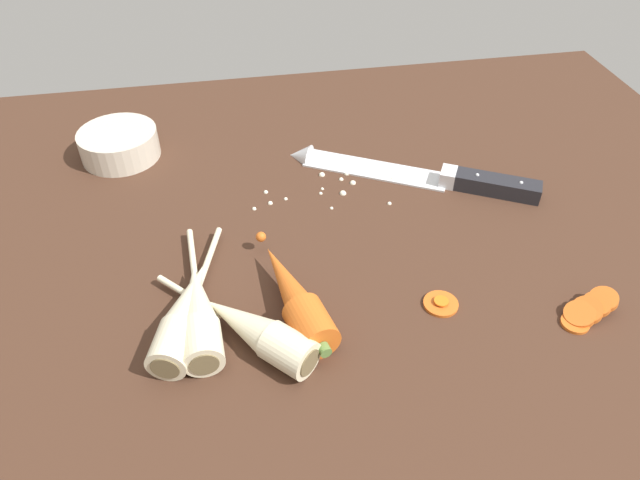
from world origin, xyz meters
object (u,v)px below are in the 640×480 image
Objects in this scene: parsnip_mid_left at (255,330)px; carrot_slice_stack at (588,310)px; parsnip_mid_right at (185,313)px; carrot_slice_stray_near at (441,303)px; whole_carrot at (295,297)px; chefs_knife at (405,172)px; prep_bowl at (119,143)px; parsnip_front at (198,312)px.

carrot_slice_stack is at bearing -4.17° from parsnip_mid_left.
parsnip_mid_right is 26.75cm from carrot_slice_stray_near.
chefs_knife is at bearing 49.75° from whole_carrot.
chefs_knife is 37.05cm from parsnip_mid_right.
chefs_knife is at bearing 47.95° from parsnip_mid_left.
whole_carrot is at bearing -59.32° from prep_bowl.
carrot_slice_stray_near is (-14.55, 4.16, -0.47)cm from carrot_slice_stack.
whole_carrot is (-18.55, -21.91, 1.45)cm from chefs_knife.
chefs_knife is 1.94× the size of parsnip_mid_left.
carrot_slice_stack is (11.44, -28.04, 0.18)cm from chefs_knife.
whole_carrot is 2.76× the size of carrot_slice_stack.
chefs_knife is 2.92× the size of prep_bowl.
parsnip_front is at bearing -142.19° from chefs_knife.
carrot_slice_stack is at bearing -8.50° from parsnip_front.
carrot_slice_stack is at bearing -8.28° from parsnip_mid_right.
carrot_slice_stack is 15.14cm from carrot_slice_stray_near.
parsnip_mid_left is 34.58cm from carrot_slice_stack.
prep_bowl is at bearing 106.73° from parsnip_front.
prep_bowl is (-10.28, 34.19, 0.17)cm from parsnip_front.
parsnip_mid_right is 5.59× the size of carrot_slice_stray_near.
carrot_slice_stray_near is (-3.11, -23.88, -0.29)cm from chefs_knife.
parsnip_mid_left is 4.41× the size of carrot_slice_stray_near.
parsnip_front is 3.10× the size of carrot_slice_stack.
parsnip_mid_left is at bearing -67.35° from prep_bowl.
parsnip_front is 25.46cm from carrot_slice_stray_near.
carrot_slice_stray_near is (19.91, 1.65, -1.62)cm from parsnip_mid_left.
prep_bowl is (-38.73, 12.11, 1.50)cm from chefs_knife.
parsnip_mid_left is at bearing -27.37° from parsnip_mid_right.
prep_bowl is at bearing 162.63° from chefs_knife.
parsnip_mid_left is at bearing -132.05° from chefs_knife.
parsnip_mid_right is 1.90× the size of prep_bowl.
parsnip_front is (-9.91, -0.17, -0.12)cm from whole_carrot.
whole_carrot is at bearing 0.73° from parsnip_mid_right.
whole_carrot is at bearing -130.25° from chefs_knife.
whole_carrot is 0.89× the size of parsnip_mid_right.
carrot_slice_stray_near is 50.67cm from prep_bowl.
whole_carrot is 9.91cm from parsnip_front.
chefs_knife is 1.53× the size of parsnip_front.
parsnip_mid_right reaches higher than chefs_knife.
carrot_slice_stack is (41.19, -5.99, -1.15)cm from parsnip_mid_right.
chefs_knife is at bearing 82.58° from carrot_slice_stray_near.
parsnip_mid_left is at bearing -141.06° from whole_carrot.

